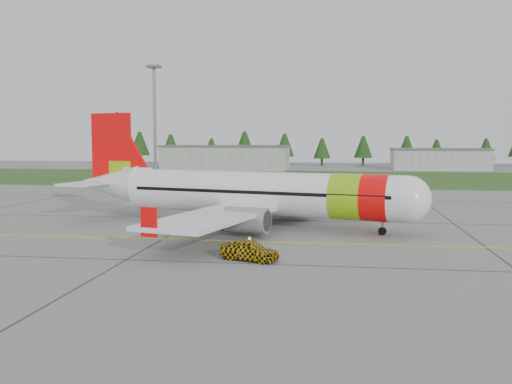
# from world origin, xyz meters

# --- Properties ---
(ground) EXTENTS (320.00, 320.00, 0.00)m
(ground) POSITION_xyz_m (0.00, 0.00, 0.00)
(ground) COLOR gray
(ground) RESTS_ON ground
(aircraft) EXTENTS (34.67, 32.62, 10.68)m
(aircraft) POSITION_xyz_m (-8.84, 15.58, 3.08)
(aircraft) COLOR white
(aircraft) RESTS_ON ground
(follow_me_car) EXTENTS (1.88, 2.03, 4.08)m
(follow_me_car) POSITION_xyz_m (-6.81, 1.07, 2.04)
(follow_me_car) COLOR yellow
(follow_me_car) RESTS_ON ground
(service_van) EXTENTS (1.91, 1.83, 4.84)m
(service_van) POSITION_xyz_m (-30.76, 49.21, 2.42)
(service_van) COLOR silver
(service_van) RESTS_ON ground
(grass_strip) EXTENTS (320.00, 50.00, 0.03)m
(grass_strip) POSITION_xyz_m (0.00, 82.00, 0.01)
(grass_strip) COLOR #30561E
(grass_strip) RESTS_ON ground
(taxi_guideline) EXTENTS (120.00, 0.25, 0.02)m
(taxi_guideline) POSITION_xyz_m (0.00, 8.00, 0.01)
(taxi_guideline) COLOR gold
(taxi_guideline) RESTS_ON ground
(hangar_west) EXTENTS (32.00, 14.00, 6.00)m
(hangar_west) POSITION_xyz_m (-30.00, 110.00, 3.00)
(hangar_west) COLOR #A8A8A3
(hangar_west) RESTS_ON ground
(hangar_east) EXTENTS (24.00, 12.00, 5.20)m
(hangar_east) POSITION_xyz_m (25.00, 118.00, 2.60)
(hangar_east) COLOR #A8A8A3
(hangar_east) RESTS_ON ground
(floodlight_mast) EXTENTS (0.50, 0.50, 20.00)m
(floodlight_mast) POSITION_xyz_m (-32.00, 58.00, 10.00)
(floodlight_mast) COLOR slate
(floodlight_mast) RESTS_ON ground
(treeline) EXTENTS (160.00, 8.00, 10.00)m
(treeline) POSITION_xyz_m (0.00, 138.00, 5.00)
(treeline) COLOR #1C3F14
(treeline) RESTS_ON ground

